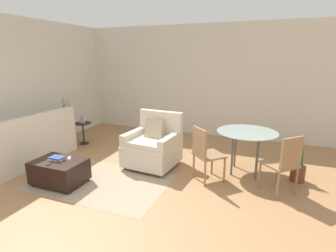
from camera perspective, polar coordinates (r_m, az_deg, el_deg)
ground_plane at (r=3.65m, az=-11.74°, el=-18.04°), size 20.00×20.00×0.00m
wall_back at (r=6.78m, az=6.37°, el=9.71°), size 12.00×0.06×2.75m
wall_left at (r=6.27m, az=-28.58°, el=7.63°), size 0.06×12.00×2.75m
area_rug at (r=4.50m, az=-14.68°, el=-11.51°), size 2.22×1.40×0.01m
couch at (r=5.68m, az=-28.33°, el=-3.83°), size 0.84×1.88×0.94m
armchair at (r=4.84m, az=-3.25°, el=-4.43°), size 0.94×0.92×0.98m
ottoman at (r=4.55m, az=-22.54°, el=-8.99°), size 0.79×0.56×0.39m
book_stack at (r=4.51m, az=-23.08°, el=-6.50°), size 0.25×0.17×0.05m
tv_remote_primary at (r=4.52m, az=-20.70°, el=-6.53°), size 0.11×0.13×0.01m
tv_remote_secondary at (r=4.41m, az=-24.43°, el=-7.41°), size 0.10×0.16×0.01m
potted_plant at (r=6.64m, az=-20.85°, el=-0.75°), size 0.33×0.33×1.13m
side_table at (r=6.35m, az=-18.00°, el=-0.67°), size 0.38×0.38×0.50m
picture_frame at (r=6.29m, az=-18.18°, el=1.52°), size 0.14×0.07×0.20m
dining_table at (r=4.65m, az=16.76°, el=-2.27°), size 1.01×1.01×0.74m
dining_chair_near_left at (r=4.22m, az=7.99°, el=-5.38°), size 0.59×0.59×0.90m
dining_chair_near_right at (r=4.13m, az=24.03°, el=-6.99°), size 0.59×0.59×0.90m
potted_plant_small at (r=4.77m, az=26.48°, el=-8.19°), size 0.23×0.23×0.71m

